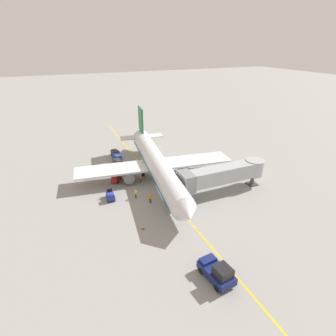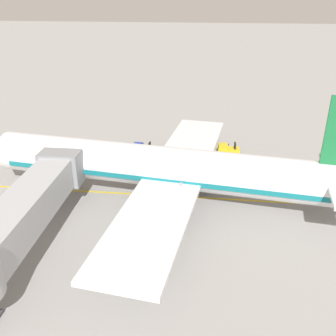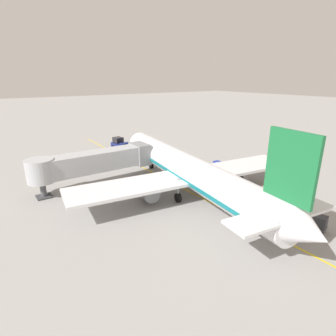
{
  "view_description": "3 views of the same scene",
  "coord_description": "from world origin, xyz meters",
  "px_view_note": "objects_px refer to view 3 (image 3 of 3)",
  "views": [
    {
      "loc": [
        16.11,
        44.41,
        24.12
      ],
      "look_at": [
        -2.34,
        2.19,
        2.58
      ],
      "focal_mm": 28.97,
      "sensor_mm": 36.0,
      "label": 1
    },
    {
      "loc": [
        -30.83,
        -2.76,
        17.76
      ],
      "look_at": [
        -0.09,
        0.68,
        2.98
      ],
      "focal_mm": 40.27,
      "sensor_mm": 36.0,
      "label": 2
    },
    {
      "loc": [
        -21.15,
        -24.63,
        14.27
      ],
      "look_at": [
        -1.5,
        3.63,
        2.8
      ],
      "focal_mm": 29.25,
      "sensor_mm": 36.0,
      "label": 3
    }
  ],
  "objects_px": {
    "ground_crew_wing_walker": "(177,165)",
    "ground_crew_marshaller": "(195,167)",
    "jet_bridge": "(93,162)",
    "pushback_tractor": "(120,144)",
    "baggage_cart_third_in_train": "(290,210)",
    "ground_crew_loader": "(205,180)",
    "baggage_cart_second_in_train": "(270,199)",
    "baggage_tug_trailing": "(278,184)",
    "baggage_tug_spare": "(238,181)",
    "parked_airliner": "(188,170)",
    "baggage_cart_front": "(250,190)",
    "baggage_cart_tail_end": "(314,221)",
    "baggage_tug_lead": "(220,166)",
    "safety_cone_nose_left": "(172,157)"
  },
  "relations": [
    {
      "from": "baggage_cart_front",
      "to": "baggage_cart_second_in_train",
      "type": "height_order",
      "value": "same"
    },
    {
      "from": "parked_airliner",
      "to": "ground_crew_loader",
      "type": "height_order",
      "value": "parked_airliner"
    },
    {
      "from": "parked_airliner",
      "to": "baggage_tug_spare",
      "type": "distance_m",
      "value": 8.07
    },
    {
      "from": "baggage_tug_lead",
      "to": "baggage_cart_front",
      "type": "height_order",
      "value": "baggage_tug_lead"
    },
    {
      "from": "baggage_cart_second_in_train",
      "to": "ground_crew_marshaller",
      "type": "xyz_separation_m",
      "value": [
        0.39,
        13.73,
        0.0
      ]
    },
    {
      "from": "baggage_tug_trailing",
      "to": "baggage_cart_third_in_train",
      "type": "bearing_deg",
      "value": -137.45
    },
    {
      "from": "baggage_tug_lead",
      "to": "ground_crew_wing_walker",
      "type": "xyz_separation_m",
      "value": [
        -5.7,
        3.79,
        0.24
      ]
    },
    {
      "from": "jet_bridge",
      "to": "ground_crew_wing_walker",
      "type": "relative_size",
      "value": 9.75
    },
    {
      "from": "pushback_tractor",
      "to": "baggage_cart_third_in_train",
      "type": "bearing_deg",
      "value": -86.81
    },
    {
      "from": "ground_crew_marshaller",
      "to": "ground_crew_wing_walker",
      "type": "bearing_deg",
      "value": 124.05
    },
    {
      "from": "baggage_tug_spare",
      "to": "ground_crew_wing_walker",
      "type": "bearing_deg",
      "value": 108.63
    },
    {
      "from": "baggage_tug_lead",
      "to": "ground_crew_wing_walker",
      "type": "relative_size",
      "value": 1.52
    },
    {
      "from": "baggage_tug_spare",
      "to": "ground_crew_marshaller",
      "type": "bearing_deg",
      "value": 102.44
    },
    {
      "from": "parked_airliner",
      "to": "ground_crew_loader",
      "type": "relative_size",
      "value": 22.08
    },
    {
      "from": "pushback_tractor",
      "to": "ground_crew_marshaller",
      "type": "distance_m",
      "value": 20.52
    },
    {
      "from": "pushback_tractor",
      "to": "baggage_tug_spare",
      "type": "relative_size",
      "value": 1.69
    },
    {
      "from": "parked_airliner",
      "to": "baggage_cart_front",
      "type": "height_order",
      "value": "parked_airliner"
    },
    {
      "from": "ground_crew_marshaller",
      "to": "safety_cone_nose_left",
      "type": "relative_size",
      "value": 2.86
    },
    {
      "from": "baggage_tug_trailing",
      "to": "baggage_cart_tail_end",
      "type": "relative_size",
      "value": 0.85
    },
    {
      "from": "jet_bridge",
      "to": "baggage_tug_trailing",
      "type": "xyz_separation_m",
      "value": [
        19.61,
        -15.13,
        -2.75
      ]
    },
    {
      "from": "pushback_tractor",
      "to": "safety_cone_nose_left",
      "type": "xyz_separation_m",
      "value": [
        4.65,
        -11.82,
        -0.81
      ]
    },
    {
      "from": "baggage_tug_spare",
      "to": "ground_crew_wing_walker",
      "type": "distance_m",
      "value": 10.27
    },
    {
      "from": "baggage_tug_lead",
      "to": "safety_cone_nose_left",
      "type": "distance_m",
      "value": 10.08
    },
    {
      "from": "baggage_cart_front",
      "to": "ground_crew_loader",
      "type": "xyz_separation_m",
      "value": [
        -2.26,
        5.85,
        0.0
      ]
    },
    {
      "from": "pushback_tractor",
      "to": "baggage_cart_front",
      "type": "distance_m",
      "value": 31.24
    },
    {
      "from": "baggage_cart_tail_end",
      "to": "ground_crew_loader",
      "type": "bearing_deg",
      "value": 95.34
    },
    {
      "from": "baggage_cart_second_in_train",
      "to": "ground_crew_wing_walker",
      "type": "height_order",
      "value": "ground_crew_wing_walker"
    },
    {
      "from": "ground_crew_marshaller",
      "to": "baggage_tug_trailing",
      "type": "bearing_deg",
      "value": -66.12
    },
    {
      "from": "baggage_tug_lead",
      "to": "pushback_tractor",
      "type": "bearing_deg",
      "value": 108.05
    },
    {
      "from": "baggage_tug_trailing",
      "to": "ground_crew_loader",
      "type": "height_order",
      "value": "ground_crew_loader"
    },
    {
      "from": "baggage_tug_trailing",
      "to": "ground_crew_loader",
      "type": "bearing_deg",
      "value": 140.13
    },
    {
      "from": "baggage_tug_spare",
      "to": "safety_cone_nose_left",
      "type": "height_order",
      "value": "baggage_tug_spare"
    },
    {
      "from": "baggage_tug_spare",
      "to": "ground_crew_loader",
      "type": "height_order",
      "value": "ground_crew_loader"
    },
    {
      "from": "baggage_tug_lead",
      "to": "ground_crew_wing_walker",
      "type": "height_order",
      "value": "ground_crew_wing_walker"
    },
    {
      "from": "baggage_cart_third_in_train",
      "to": "ground_crew_loader",
      "type": "distance_m",
      "value": 11.74
    },
    {
      "from": "baggage_cart_second_in_train",
      "to": "baggage_cart_tail_end",
      "type": "height_order",
      "value": "same"
    },
    {
      "from": "baggage_cart_third_in_train",
      "to": "ground_crew_marshaller",
      "type": "relative_size",
      "value": 1.76
    },
    {
      "from": "pushback_tractor",
      "to": "baggage_tug_spare",
      "type": "height_order",
      "value": "pushback_tractor"
    },
    {
      "from": "ground_crew_wing_walker",
      "to": "ground_crew_marshaller",
      "type": "distance_m",
      "value": 3.01
    },
    {
      "from": "pushback_tractor",
      "to": "baggage_cart_second_in_train",
      "type": "xyz_separation_m",
      "value": [
        2.63,
        -34.03,
        -0.15
      ]
    },
    {
      "from": "pushback_tractor",
      "to": "baggage_tug_lead",
      "type": "distance_m",
      "value": 22.72
    },
    {
      "from": "jet_bridge",
      "to": "pushback_tractor",
      "type": "height_order",
      "value": "jet_bridge"
    },
    {
      "from": "baggage_cart_third_in_train",
      "to": "ground_crew_loader",
      "type": "height_order",
      "value": "ground_crew_loader"
    },
    {
      "from": "baggage_cart_second_in_train",
      "to": "ground_crew_loader",
      "type": "height_order",
      "value": "ground_crew_loader"
    },
    {
      "from": "ground_crew_loader",
      "to": "ground_crew_wing_walker",
      "type": "bearing_deg",
      "value": 83.83
    },
    {
      "from": "baggage_cart_third_in_train",
      "to": "ground_crew_wing_walker",
      "type": "relative_size",
      "value": 1.76
    },
    {
      "from": "baggage_cart_tail_end",
      "to": "safety_cone_nose_left",
      "type": "height_order",
      "value": "baggage_cart_tail_end"
    },
    {
      "from": "baggage_cart_second_in_train",
      "to": "ground_crew_loader",
      "type": "distance_m",
      "value": 9.01
    },
    {
      "from": "baggage_cart_front",
      "to": "baggage_cart_third_in_train",
      "type": "relative_size",
      "value": 1.0
    },
    {
      "from": "jet_bridge",
      "to": "baggage_tug_spare",
      "type": "height_order",
      "value": "jet_bridge"
    }
  ]
}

